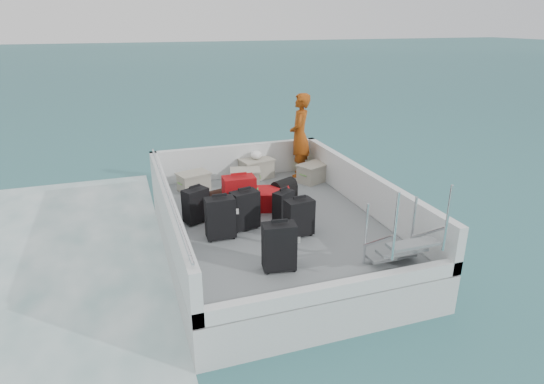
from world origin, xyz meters
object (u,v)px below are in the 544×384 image
at_px(suitcase_7, 283,206).
at_px(crate_2, 256,169).
at_px(suitcase_4, 245,210).
at_px(crate_1, 245,179).
at_px(suitcase_1, 220,218).
at_px(passenger, 300,135).
at_px(suitcase_8, 266,199).
at_px(crate_0, 194,182).
at_px(crate_3, 313,174).
at_px(suitcase_3, 279,247).
at_px(suitcase_2, 196,206).
at_px(suitcase_6, 299,218).
at_px(suitcase_5, 239,197).

height_order(suitcase_7, crate_2, suitcase_7).
xyz_separation_m(suitcase_4, crate_1, (0.53, 1.90, -0.15)).
bearing_deg(suitcase_7, suitcase_1, 165.90).
bearing_deg(passenger, suitcase_1, -14.89).
bearing_deg(crate_1, suitcase_8, -86.59).
height_order(crate_0, crate_1, crate_0).
bearing_deg(passenger, crate_3, 41.84).
relative_size(suitcase_3, crate_1, 1.21).
bearing_deg(suitcase_7, suitcase_4, 159.39).
relative_size(suitcase_2, crate_3, 1.01).
relative_size(suitcase_6, passenger, 0.34).
distance_m(suitcase_3, suitcase_5, 1.87).
height_order(suitcase_7, crate_0, suitcase_7).
distance_m(suitcase_1, crate_1, 2.34).
bearing_deg(suitcase_5, suitcase_4, -92.32).
height_order(suitcase_4, crate_1, suitcase_4).
xyz_separation_m(suitcase_1, suitcase_8, (1.06, 0.95, -0.17)).
distance_m(suitcase_5, passenger, 2.59).
distance_m(suitcase_7, crate_1, 1.78).
height_order(suitcase_2, suitcase_5, suitcase_5).
xyz_separation_m(crate_1, crate_3, (1.43, -0.15, 0.01)).
height_order(suitcase_2, suitcase_6, suitcase_6).
relative_size(suitcase_5, crate_1, 1.31).
height_order(suitcase_1, suitcase_2, suitcase_1).
bearing_deg(suitcase_8, suitcase_2, 114.32).
relative_size(suitcase_2, suitcase_7, 1.16).
relative_size(suitcase_5, passenger, 0.41).
distance_m(suitcase_2, suitcase_5, 0.74).
relative_size(suitcase_7, passenger, 0.29).
xyz_separation_m(suitcase_7, crate_2, (0.20, 2.25, -0.06)).
height_order(suitcase_3, crate_3, suitcase_3).
relative_size(suitcase_2, crate_0, 1.04).
bearing_deg(suitcase_8, crate_1, 17.88).
xyz_separation_m(suitcase_3, crate_0, (-0.58, 3.43, -0.17)).
xyz_separation_m(suitcase_1, passenger, (2.30, 2.45, 0.56)).
bearing_deg(suitcase_5, suitcase_2, 178.56).
bearing_deg(suitcase_5, crate_0, 110.16).
bearing_deg(suitcase_8, suitcase_4, 154.86).
bearing_deg(crate_0, suitcase_1, -89.02).
relative_size(suitcase_2, crate_1, 1.05).
bearing_deg(suitcase_2, suitcase_4, -62.06).
distance_m(suitcase_4, passenger, 2.95).
height_order(crate_1, passenger, passenger).
xyz_separation_m(suitcase_8, passenger, (1.24, 1.51, 0.72)).
bearing_deg(suitcase_5, suitcase_7, -24.92).
bearing_deg(crate_2, suitcase_7, -95.18).
xyz_separation_m(suitcase_1, suitcase_3, (0.54, -1.19, 0.00)).
height_order(crate_2, crate_3, crate_2).
bearing_deg(crate_0, crate_3, -6.36).
xyz_separation_m(suitcase_6, crate_0, (-1.22, 2.54, -0.13)).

